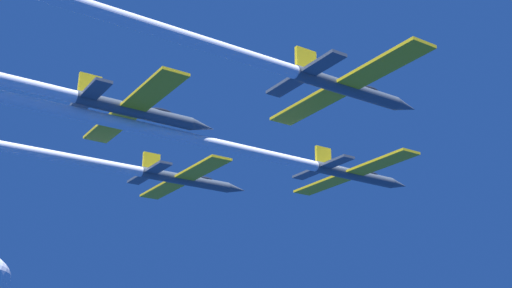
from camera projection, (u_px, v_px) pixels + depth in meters
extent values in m
cylinder|color=#4C5660|center=(355.00, 175.00, 69.93)|extent=(1.21, 11.00, 1.21)
cone|color=#4C5660|center=(399.00, 185.00, 73.40)|extent=(1.19, 2.42, 1.19)
ellipsoid|color=black|center=(371.00, 174.00, 71.36)|extent=(0.85, 2.20, 0.60)
cube|color=yellow|center=(323.00, 185.00, 73.38)|extent=(8.36, 2.42, 0.26)
cube|color=yellow|center=(382.00, 163.00, 65.90)|extent=(8.36, 2.42, 0.26)
cube|color=yellow|center=(323.00, 155.00, 68.17)|extent=(0.32, 1.98, 1.76)
cube|color=#4C5660|center=(308.00, 174.00, 69.48)|extent=(3.76, 1.45, 0.26)
cube|color=#4C5660|center=(337.00, 162.00, 65.60)|extent=(3.76, 1.45, 0.26)
cylinder|color=white|center=(105.00, 120.00, 55.09)|extent=(1.09, 46.42, 1.09)
cylinder|color=#4C5660|center=(186.00, 180.00, 72.19)|extent=(1.21, 11.00, 1.21)
cone|color=#4C5660|center=(236.00, 189.00, 75.66)|extent=(1.19, 2.42, 1.19)
ellipsoid|color=black|center=(205.00, 179.00, 73.62)|extent=(0.85, 2.20, 0.60)
cube|color=yellow|center=(163.00, 189.00, 75.65)|extent=(8.36, 2.42, 0.26)
cube|color=yellow|center=(202.00, 168.00, 68.17)|extent=(8.36, 2.42, 0.26)
cube|color=yellow|center=(151.00, 161.00, 70.43)|extent=(0.32, 1.98, 1.76)
cube|color=#4C5660|center=(140.00, 179.00, 71.75)|extent=(3.76, 1.45, 0.26)
cube|color=#4C5660|center=(159.00, 167.00, 67.86)|extent=(3.76, 1.45, 0.26)
cylinder|color=#4C5660|center=(348.00, 89.00, 53.00)|extent=(1.21, 11.00, 1.21)
cone|color=#4C5660|center=(405.00, 107.00, 56.47)|extent=(1.19, 2.42, 1.19)
ellipsoid|color=black|center=(369.00, 90.00, 54.43)|extent=(0.85, 2.20, 0.60)
cube|color=yellow|center=(308.00, 107.00, 56.46)|extent=(8.36, 2.42, 0.26)
cube|color=yellow|center=(384.00, 65.00, 48.97)|extent=(8.36, 2.42, 0.26)
cube|color=yellow|center=(306.00, 59.00, 51.24)|extent=(0.32, 1.98, 1.76)
cube|color=#4C5660|center=(286.00, 86.00, 52.55)|extent=(3.76, 1.45, 0.26)
cube|color=#4C5660|center=(324.00, 63.00, 48.67)|extent=(3.76, 1.45, 0.26)
cylinder|color=#4C5660|center=(136.00, 111.00, 56.50)|extent=(1.21, 11.00, 1.21)
cone|color=#4C5660|center=(203.00, 127.00, 59.97)|extent=(1.19, 2.42, 1.19)
ellipsoid|color=black|center=(162.00, 112.00, 57.93)|extent=(0.85, 2.20, 0.60)
cube|color=yellow|center=(110.00, 127.00, 59.96)|extent=(8.36, 2.42, 0.26)
cube|color=yellow|center=(154.00, 91.00, 52.48)|extent=(8.36, 2.42, 0.26)
cube|color=yellow|center=(90.00, 84.00, 54.75)|extent=(0.32, 1.98, 1.76)
cube|color=#4C5660|center=(76.00, 109.00, 56.06)|extent=(3.76, 1.45, 0.26)
cube|color=#4C5660|center=(96.00, 89.00, 52.17)|extent=(3.76, 1.45, 0.26)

